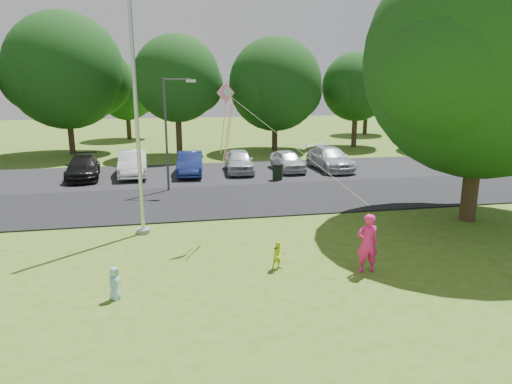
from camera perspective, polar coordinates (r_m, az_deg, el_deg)
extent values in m
plane|color=#42661A|center=(12.89, 1.21, -11.21)|extent=(120.00, 120.00, 0.00)
cube|color=black|center=(21.27, -3.98, -1.05)|extent=(60.00, 6.00, 0.06)
cube|color=black|center=(27.57, -5.70, 2.32)|extent=(42.00, 7.00, 0.06)
cylinder|color=#B7BABF|center=(16.45, -14.88, 11.76)|extent=(0.14, 0.14, 10.00)
cylinder|color=gray|center=(17.29, -13.89, -4.74)|extent=(0.50, 0.50, 0.16)
cylinder|color=#3F3F44|center=(23.02, -11.16, 6.93)|extent=(0.11, 0.11, 5.65)
cylinder|color=#3F3F44|center=(22.70, -9.83, 13.69)|extent=(1.29, 0.44, 0.08)
cube|color=silver|center=(22.55, -8.15, 13.59)|extent=(0.46, 0.32, 0.13)
cylinder|color=black|center=(25.48, 2.70, 2.39)|extent=(0.55, 0.55, 0.89)
cylinder|color=black|center=(25.39, 2.71, 3.43)|extent=(0.59, 0.59, 0.05)
cylinder|color=#332316|center=(19.85, 25.28, 1.12)|extent=(0.62, 0.62, 3.12)
sphere|color=black|center=(19.49, 26.71, 14.64)|extent=(8.89, 8.89, 8.89)
sphere|color=black|center=(21.41, 29.39, 12.34)|extent=(5.78, 5.78, 5.78)
sphere|color=black|center=(17.53, 24.07, 13.71)|extent=(5.33, 5.33, 5.33)
sphere|color=black|center=(17.33, 22.38, 13.65)|extent=(4.62, 4.62, 4.62)
cylinder|color=#332316|center=(37.52, -22.13, 6.82)|extent=(0.44, 0.44, 3.19)
sphere|color=black|center=(37.34, -22.77, 13.79)|extent=(8.50, 8.50, 8.50)
sphere|color=black|center=(37.86, -19.52, 13.07)|extent=(5.53, 5.53, 5.53)
sphere|color=black|center=(36.66, -25.70, 12.86)|extent=(5.10, 5.10, 5.10)
cylinder|color=#332316|center=(34.53, -9.62, 7.31)|extent=(0.44, 0.44, 3.43)
sphere|color=black|center=(34.33, -9.88, 13.80)|extent=(6.27, 6.27, 6.27)
sphere|color=black|center=(35.03, -7.51, 13.11)|extent=(4.07, 4.07, 4.07)
sphere|color=black|center=(33.54, -12.02, 13.18)|extent=(3.76, 3.76, 3.76)
cylinder|color=#332316|center=(36.83, 2.35, 7.27)|extent=(0.44, 0.44, 2.66)
sphere|color=black|center=(36.60, 2.41, 13.31)|extent=(7.27, 7.27, 7.27)
sphere|color=black|center=(37.72, 4.61, 12.46)|extent=(4.72, 4.72, 4.72)
sphere|color=black|center=(35.40, 0.41, 12.72)|extent=(4.36, 4.36, 4.36)
cylinder|color=#332316|center=(39.73, 12.20, 7.71)|extent=(0.44, 0.44, 3.02)
sphere|color=black|center=(39.54, 12.45, 12.74)|extent=(5.67, 5.67, 5.67)
sphere|color=black|center=(40.58, 13.79, 12.09)|extent=(3.68, 3.68, 3.68)
sphere|color=black|center=(38.45, 11.27, 12.36)|extent=(3.40, 3.40, 3.40)
cylinder|color=#332316|center=(41.77, 24.93, 7.31)|extent=(0.44, 0.44, 3.42)
sphere|color=black|center=(41.62, 25.61, 13.85)|extent=(8.77, 8.77, 8.77)
sphere|color=black|center=(43.49, 26.96, 12.77)|extent=(5.70, 5.70, 5.70)
sphere|color=black|center=(39.70, 24.40, 13.40)|extent=(5.26, 5.26, 5.26)
cylinder|color=#332316|center=(45.74, -15.63, 7.99)|extent=(0.44, 0.44, 2.60)
sphere|color=black|center=(45.56, -15.89, 11.90)|extent=(5.20, 5.20, 5.20)
sphere|color=black|center=(46.02, -14.33, 11.52)|extent=(3.38, 3.38, 3.38)
sphere|color=black|center=(45.01, -17.27, 11.46)|extent=(3.12, 3.12, 3.12)
cylinder|color=#332316|center=(49.56, 13.50, 8.52)|extent=(0.44, 0.44, 2.60)
sphere|color=black|center=(49.39, 13.70, 12.12)|extent=(5.20, 5.20, 5.20)
sphere|color=black|center=(50.37, 14.66, 11.65)|extent=(3.38, 3.38, 3.38)
sphere|color=black|center=(48.38, 12.87, 11.83)|extent=(3.12, 3.12, 3.12)
imported|color=black|center=(27.62, -20.83, 2.90)|extent=(2.17, 4.48, 1.26)
imported|color=silver|center=(27.49, -15.14, 3.48)|extent=(1.69, 4.46, 1.45)
imported|color=navy|center=(27.13, -8.24, 3.56)|extent=(1.76, 4.16, 1.34)
imported|color=#B2B7BF|center=(27.63, -2.12, 3.90)|extent=(1.89, 4.10, 1.36)
imported|color=silver|center=(28.11, 3.96, 3.94)|extent=(1.70, 3.76, 1.25)
imported|color=#B2B7BF|center=(28.86, 9.23, 4.15)|extent=(2.12, 4.77, 1.36)
imported|color=#FF2182|center=(13.61, 13.75, -6.23)|extent=(0.66, 0.45, 1.76)
imported|color=#EBFF28|center=(13.57, 2.85, -7.90)|extent=(0.48, 0.41, 0.87)
imported|color=#8ECCD9|center=(12.33, -17.25, -10.84)|extent=(0.44, 0.51, 0.87)
cube|color=pink|center=(15.38, -3.81, 12.26)|extent=(0.62, 0.31, 0.66)
cube|color=#8CC6E5|center=(15.36, -3.60, 12.34)|extent=(0.30, 0.16, 0.32)
cylinder|color=white|center=(14.05, 4.55, 5.87)|extent=(3.58, 3.69, 3.06)
cylinder|color=pink|center=(15.44, -4.11, 8.02)|extent=(0.21, 0.28, 1.76)
cylinder|color=pink|center=(15.53, -3.39, 7.55)|extent=(0.24, 0.46, 2.01)
cylinder|color=pink|center=(15.40, -3.68, 6.97)|extent=(0.27, 0.67, 2.25)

